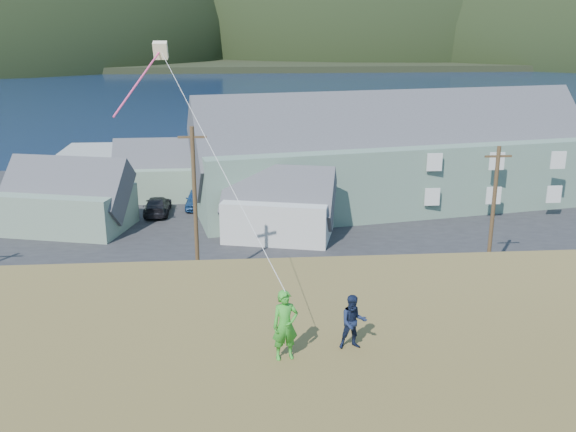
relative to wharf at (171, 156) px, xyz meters
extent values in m
plane|color=#0A1638|center=(6.00, -40.00, -0.45)|extent=(900.00, 900.00, 0.00)
cube|color=#4C3D19|center=(6.00, -42.00, -0.40)|extent=(110.00, 8.00, 0.10)
cube|color=#28282B|center=(6.00, -23.00, -0.39)|extent=(72.00, 36.00, 0.12)
cube|color=gray|center=(0.00, 0.00, 0.00)|extent=(26.00, 14.00, 0.90)
cube|color=black|center=(6.00, 290.00, 0.55)|extent=(900.00, 320.00, 2.00)
ellipsoid|color=black|center=(-14.00, 260.00, 1.55)|extent=(200.00, 180.00, 100.00)
ellipsoid|color=black|center=(76.00, 250.00, 1.55)|extent=(230.00, 207.00, 142.60)
cube|color=slate|center=(21.00, -21.44, 2.54)|extent=(34.69, 15.46, 5.75)
cube|color=#47474C|center=(21.00, -21.44, 6.95)|extent=(35.14, 15.34, 9.36)
cube|color=gray|center=(-5.29, -26.07, 1.24)|extent=(10.05, 7.95, 3.14)
cube|color=#47474C|center=(-5.29, -26.07, 3.60)|extent=(10.49, 7.90, 5.70)
cube|color=silver|center=(10.65, -29.06, 1.18)|extent=(8.65, 7.09, 3.02)
cube|color=#47474C|center=(10.65, -29.06, 3.45)|extent=(9.12, 7.13, 5.31)
cube|color=slate|center=(1.44, -16.92, 1.14)|extent=(9.28, 5.67, 2.94)
cube|color=#47474C|center=(1.44, -16.92, 3.44)|extent=(9.78, 5.65, 5.49)
cylinder|color=#47331E|center=(5.21, -38.50, 4.53)|extent=(0.24, 0.24, 9.72)
cylinder|color=#47331E|center=(22.90, -38.50, 3.85)|extent=(0.24, 0.24, 8.35)
imported|color=silver|center=(-4.69, -21.55, 0.38)|extent=(2.92, 5.34, 1.42)
imported|color=black|center=(4.78, -17.16, 0.35)|extent=(2.09, 4.15, 1.36)
imported|color=black|center=(0.97, -22.46, 0.38)|extent=(2.01, 4.89, 1.42)
imported|color=#B6B6B6|center=(-0.06, -15.46, 0.41)|extent=(2.11, 5.13, 1.49)
imported|color=navy|center=(4.12, -20.82, 0.41)|extent=(1.92, 4.43, 1.49)
imported|color=slate|center=(-11.20, -17.27, 0.45)|extent=(2.29, 4.92, 1.56)
imported|color=green|center=(8.82, -59.72, 7.67)|extent=(0.74, 0.56, 1.83)
imported|color=#151E39|center=(10.62, -59.32, 7.49)|extent=(0.74, 0.59, 1.47)
cube|color=#FFEFC2|center=(5.30, -52.48, 14.05)|extent=(0.46, 0.44, 0.60)
cylinder|color=#FB4282|center=(4.70, -53.73, 13.15)|extent=(0.06, 0.06, 3.31)
cylinder|color=white|center=(7.06, -56.10, 11.32)|extent=(0.02, 0.02, 9.73)
camera|label=1|loc=(7.74, -74.22, 14.93)|focal=40.00mm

